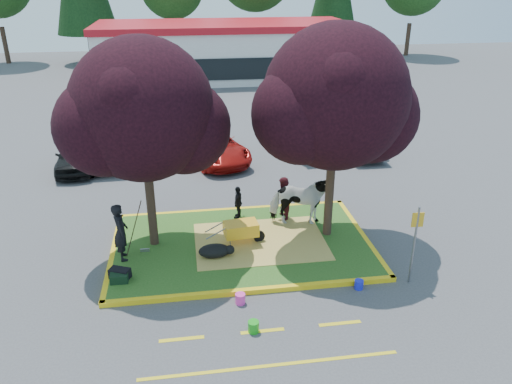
{
  "coord_description": "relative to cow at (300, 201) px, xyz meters",
  "views": [
    {
      "loc": [
        -1.63,
        -14.0,
        8.24
      ],
      "look_at": [
        0.54,
        0.5,
        1.69
      ],
      "focal_mm": 35.0,
      "sensor_mm": 36.0,
      "label": 1
    }
  ],
  "objects": [
    {
      "name": "fire_lane_stripe_c",
      "position": [
        -0.14,
        -5.18,
        -1.02
      ],
      "size": [
        1.1,
        0.12,
        0.01
      ],
      "primitive_type": "cube",
      "color": "yellow",
      "rests_on": "ground"
    },
    {
      "name": "car_grey",
      "position": [
        4.64,
        7.48,
        -0.27
      ],
      "size": [
        1.63,
        4.59,
        1.51
      ],
      "primitive_type": "imported",
      "rotation": [
        0.0,
        0.0,
        -0.01
      ],
      "color": "slate",
      "rests_on": "ground"
    },
    {
      "name": "tree_purple_left",
      "position": [
        -4.92,
        -0.6,
        3.34
      ],
      "size": [
        5.06,
        4.2,
        6.51
      ],
      "color": "black",
      "rests_on": "median_island"
    },
    {
      "name": "median_island",
      "position": [
        -2.14,
        -0.98,
        -0.95
      ],
      "size": [
        8.0,
        5.0,
        0.15
      ],
      "primitive_type": "cube",
      "color": "#245219",
      "rests_on": "ground"
    },
    {
      "name": "ground",
      "position": [
        -2.14,
        -0.98,
        -1.02
      ],
      "size": [
        90.0,
        90.0,
        0.0
      ],
      "primitive_type": "plane",
      "color": "#424244",
      "rests_on": "ground"
    },
    {
      "name": "curb_near",
      "position": [
        -2.14,
        -3.56,
        -0.95
      ],
      "size": [
        8.3,
        0.16,
        0.15
      ],
      "primitive_type": "cube",
      "color": "yellow",
      "rests_on": "ground"
    },
    {
      "name": "bucket_pink",
      "position": [
        -2.55,
        -3.96,
        -0.88
      ],
      "size": [
        0.32,
        0.32,
        0.29
      ],
      "primitive_type": "cylinder",
      "rotation": [
        0.0,
        0.0,
        0.19
      ],
      "color": "#FF38AE",
      "rests_on": "ground"
    },
    {
      "name": "curb_right",
      "position": [
        1.94,
        -0.98,
        -0.95
      ],
      "size": [
        0.16,
        5.3,
        0.15
      ],
      "primitive_type": "cube",
      "color": "yellow",
      "rests_on": "ground"
    },
    {
      "name": "visitor_b",
      "position": [
        -2.04,
        0.85,
        -0.28
      ],
      "size": [
        0.53,
        0.76,
        1.19
      ],
      "primitive_type": "imported",
      "rotation": [
        0.0,
        0.0,
        -1.95
      ],
      "color": "black",
      "rests_on": "median_island"
    },
    {
      "name": "curb_left",
      "position": [
        -6.22,
        -0.98,
        -0.95
      ],
      "size": [
        0.16,
        5.3,
        0.15
      ],
      "primitive_type": "cube",
      "color": "yellow",
      "rests_on": "ground"
    },
    {
      "name": "handler",
      "position": [
        -5.84,
        -1.38,
        0.04
      ],
      "size": [
        0.56,
        0.74,
        1.82
      ],
      "primitive_type": "imported",
      "rotation": [
        0.0,
        0.0,
        1.77
      ],
      "color": "black",
      "rests_on": "median_island"
    },
    {
      "name": "fire_lane_stripe_a",
      "position": [
        -4.14,
        -5.18,
        -1.02
      ],
      "size": [
        1.1,
        0.12,
        0.01
      ],
      "primitive_type": "cube",
      "color": "yellow",
      "rests_on": "ground"
    },
    {
      "name": "car_red",
      "position": [
        -2.46,
        7.25,
        -0.34
      ],
      "size": [
        3.65,
        5.35,
        1.36
      ],
      "primitive_type": "imported",
      "rotation": [
        0.0,
        0.0,
        0.31
      ],
      "color": "#9D110D",
      "rests_on": "ground"
    },
    {
      "name": "fire_lane_stripe_b",
      "position": [
        -2.14,
        -5.18,
        -1.02
      ],
      "size": [
        1.1,
        0.12,
        0.01
      ],
      "primitive_type": "cube",
      "color": "yellow",
      "rests_on": "ground"
    },
    {
      "name": "bucket_blue",
      "position": [
        0.85,
        -3.78,
        -0.89
      ],
      "size": [
        0.28,
        0.28,
        0.27
      ],
      "primitive_type": "cylinder",
      "rotation": [
        0.0,
        0.0,
        -0.11
      ],
      "color": "#1C25E1",
      "rests_on": "ground"
    },
    {
      "name": "tree_purple_right",
      "position": [
        0.79,
        -0.8,
        3.54
      ],
      "size": [
        5.3,
        4.4,
        6.82
      ],
      "color": "black",
      "rests_on": "median_island"
    },
    {
      "name": "straw_bedding",
      "position": [
        -1.54,
        -0.98,
        -0.87
      ],
      "size": [
        4.2,
        3.0,
        0.01
      ],
      "primitive_type": "cube",
      "color": "#D7C258",
      "rests_on": "median_island"
    },
    {
      "name": "gear_bag_dark",
      "position": [
        -5.84,
        -2.47,
        -0.73
      ],
      "size": [
        0.66,
        0.52,
        0.29
      ],
      "primitive_type": "cube",
      "rotation": [
        0.0,
        0.0,
        -0.41
      ],
      "color": "black",
      "rests_on": "median_island"
    },
    {
      "name": "bucket_green",
      "position": [
        -2.36,
        -5.16,
        -0.87
      ],
      "size": [
        0.36,
        0.36,
        0.3
      ],
      "primitive_type": "cylinder",
      "rotation": [
        0.0,
        0.0,
        -0.35
      ],
      "color": "#19A41A",
      "rests_on": "ground"
    },
    {
      "name": "car_silver",
      "position": [
        -7.17,
        7.61,
        -0.34
      ],
      "size": [
        1.5,
        4.14,
        1.36
      ],
      "primitive_type": "imported",
      "rotation": [
        0.0,
        0.0,
        3.16
      ],
      "color": "#9FA2A7",
      "rests_on": "ground"
    },
    {
      "name": "retail_building",
      "position": [
        -0.14,
        27.0,
        1.23
      ],
      "size": [
        20.4,
        8.4,
        4.4
      ],
      "color": "silver",
      "rests_on": "ground"
    },
    {
      "name": "sign_post",
      "position": [
        2.38,
        -3.68,
        0.45
      ],
      "size": [
        0.34,
        0.06,
        2.4
      ],
      "rotation": [
        0.0,
        0.0,
        -0.03
      ],
      "color": "slate",
      "rests_on": "ground"
    },
    {
      "name": "gear_bag_green",
      "position": [
        -5.84,
        -2.68,
        -0.74
      ],
      "size": [
        0.51,
        0.32,
        0.27
      ],
      "primitive_type": "cube",
      "rotation": [
        0.0,
        0.0,
        -0.03
      ],
      "color": "black",
      "rests_on": "median_island"
    },
    {
      "name": "visitor_a",
      "position": [
        -0.5,
        0.47,
        -0.09
      ],
      "size": [
        0.66,
        0.81,
        1.57
      ],
      "primitive_type": "imported",
      "rotation": [
        0.0,
        0.0,
        -1.66
      ],
      "color": "#4E161D",
      "rests_on": "median_island"
    },
    {
      "name": "car_white",
      "position": [
        1.92,
        7.98,
        -0.41
      ],
      "size": [
        2.31,
        4.43,
        1.23
      ],
      "primitive_type": "imported",
      "rotation": [
        0.0,
        0.0,
        3.29
      ],
      "color": "silver",
      "rests_on": "ground"
    },
    {
      "name": "calf",
      "position": [
        -3.07,
        -1.72,
        -0.66
      ],
      "size": [
        1.1,
        0.84,
        0.42
      ],
      "primitive_type": "ellipsoid",
      "rotation": [
        0.0,
        0.0,
        0.34
      ],
      "color": "black",
      "rests_on": "median_island"
    },
    {
      "name": "curb_far",
      "position": [
        -2.14,
        1.6,
        -0.95
      ],
      "size": [
        8.3,
        0.16,
        0.15
      ],
      "primitive_type": "cube",
      "color": "yellow",
      "rests_on": "ground"
    },
    {
      "name": "cow",
      "position": [
        0.0,
        0.0,
        0.0
      ],
      "size": [
        2.19,
        1.24,
        1.75
      ],
      "primitive_type": "imported",
      "rotation": [
        0.0,
        0.0,
        1.42
      ],
      "color": "white",
      "rests_on": "median_island"
    },
    {
      "name": "wheelbarrow",
      "position": [
        -2.15,
        -0.98,
        -0.37
      ],
      "size": [
        1.93,
        0.76,
        0.73
      ],
      "rotation": [
        0.0,
        0.0,
        0.11
      ],
      "color": "black",
      "rests_on": "median_island"
    },
    {
      "name": "car_black",
      "position": [
        -8.62,
        7.09,
        -0.34
      ],
      "size": [
        1.81,
        4.07,
        1.36
      ],
      "primitive_type": "imported",
      "rotation": [
        0.0,
        0.0,
        0.05
      ],
      "color": "black",
      "rests_on": "ground"
    },
    {
      "name": "fire_lane_long",
      "position": [
        -2.14,
        -6.38,
        -1.02
      ],
      "size": [
        6.0,
        0.1,
        0.01
      ],
      "primitive_type": "cube",
      "color": "yellow",
      "rests_on": "ground"
    }
  ]
}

